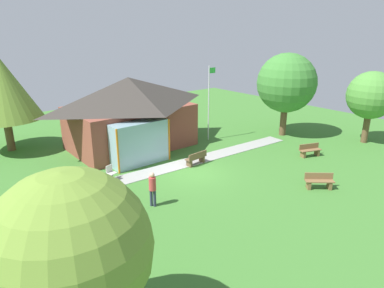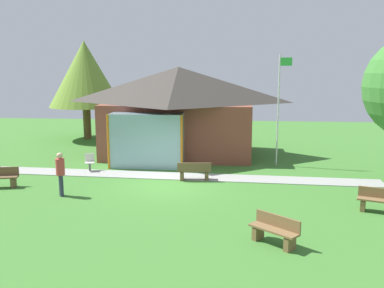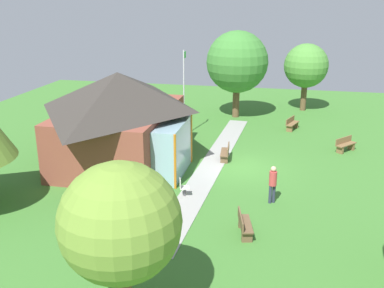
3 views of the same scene
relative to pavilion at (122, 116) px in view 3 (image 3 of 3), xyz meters
name	(u,v)px [view 3 (image 3 of 3)]	position (x,y,z in m)	size (l,w,h in m)	color
ground_plane	(239,167)	(0.42, -6.38, -2.60)	(44.00, 44.00, 0.00)	#3D752D
pavilion	(122,116)	(0.00, 0.00, 0.00)	(9.07, 7.07, 4.97)	brown
footpath	(212,165)	(0.42, -4.89, -2.59)	(18.59, 1.30, 0.03)	#999993
flagpole	(184,89)	(5.41, -2.21, 0.48)	(0.64, 0.08, 5.59)	silver
bench_mid_left	(244,225)	(-6.62, -7.35, -2.20)	(1.56, 0.75, 0.84)	brown
bench_lawn_far_right	(292,124)	(8.27, -9.15, -2.20)	(1.56, 0.93, 0.84)	brown
bench_rear_near_path	(226,153)	(1.44, -5.51, -2.20)	(1.53, 0.56, 0.84)	brown
bench_front_right	(345,145)	(4.33, -12.25, -2.20)	(1.42, 1.31, 0.84)	brown
patio_chair_west	(183,188)	(-3.76, -4.27, -2.19)	(0.55, 0.55, 0.86)	beige
visitor_strolling_lawn	(273,182)	(-3.58, -8.29, -1.58)	(0.34, 0.34, 1.74)	#2D3347
tree_west_hedge	(120,223)	(-12.10, -4.50, 0.47)	(3.34, 3.34, 4.76)	brown
tree_east_hedge	(237,62)	(10.91, -4.96, 1.54)	(4.53, 4.53, 6.43)	brown
tree_far_east	(306,66)	(14.10, -10.02, 0.94)	(3.43, 3.43, 5.28)	brown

